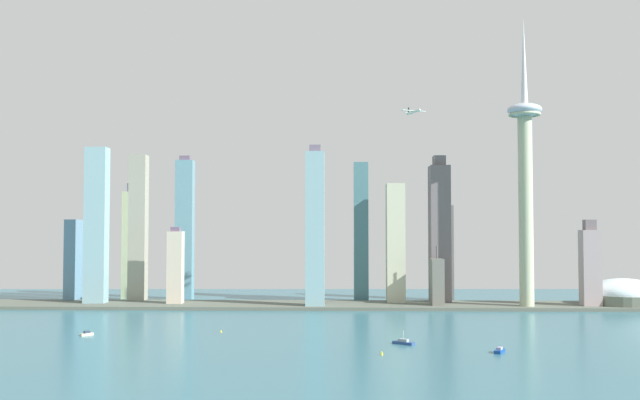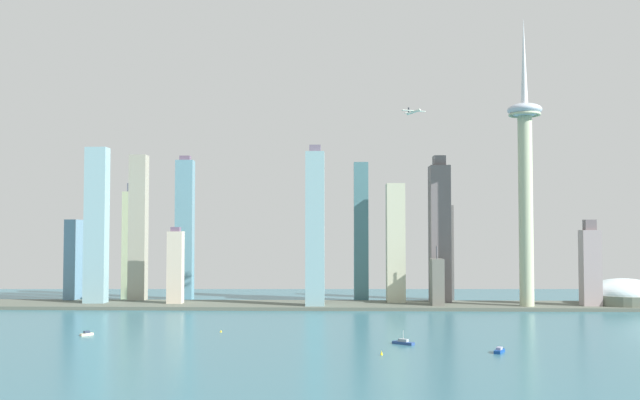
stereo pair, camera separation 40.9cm
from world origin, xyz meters
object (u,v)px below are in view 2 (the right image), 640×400
object	(u,v)px
observation_tower	(525,169)
skyscraper_12	(96,226)
skyscraper_6	(590,267)
skyscraper_10	(134,244)
skyscraper_2	(440,233)
boat_2	(87,334)
boat_1	(499,351)
skyscraper_7	(395,244)
skyscraper_5	(437,283)
skyscraper_8	(73,261)
skyscraper_0	(175,268)
skyscraper_4	(315,229)
airplane	(414,112)
channel_buoy_0	(221,331)
skyscraper_1	(185,229)
channel_buoy_1	(382,353)
skyscraper_9	(138,229)
skyscraper_3	(361,232)
skyscraper_11	(445,251)
stadium_dome	(624,296)

from	to	relation	value
observation_tower	skyscraper_12	world-z (taller)	observation_tower
skyscraper_6	skyscraper_10	xyz separation A→B (m)	(-501.20, 87.35, 22.51)
skyscraper_2	boat_2	xyz separation A→B (m)	(-302.85, -242.03, -76.74)
boat_1	skyscraper_7	bearing A→B (deg)	34.07
skyscraper_5	skyscraper_8	bearing A→B (deg)	172.74
skyscraper_2	skyscraper_12	xyz separation A→B (m)	(-371.30, -24.42, 7.26)
skyscraper_0	skyscraper_4	distance (m)	157.03
skyscraper_6	airplane	bearing A→B (deg)	-168.94
skyscraper_7	channel_buoy_0	distance (m)	274.60
skyscraper_1	channel_buoy_1	xyz separation A→B (m)	(211.90, -381.20, -81.91)
skyscraper_2	airplane	xyz separation A→B (m)	(-35.21, -75.10, 121.58)
skyscraper_0	skyscraper_9	distance (m)	75.57
skyscraper_9	skyscraper_12	world-z (taller)	skyscraper_12
skyscraper_12	boat_1	size ratio (longest dim) A/B	12.40
skyscraper_0	boat_1	bearing A→B (deg)	-45.51
skyscraper_1	skyscraper_9	size ratio (longest dim) A/B	1.03
skyscraper_6	airplane	xyz separation A→B (m)	(-184.60, -36.09, 156.85)
skyscraper_3	skyscraper_7	size ratio (longest dim) A/B	1.20
skyscraper_2	airplane	distance (m)	147.18
skyscraper_6	skyscraper_11	bearing A→B (deg)	145.58
skyscraper_4	channel_buoy_1	size ratio (longest dim) A/B	60.01
channel_buoy_0	boat_2	bearing A→B (deg)	-168.06
skyscraper_2	boat_2	world-z (taller)	skyscraper_2
skyscraper_11	airplane	bearing A→B (deg)	-110.73
skyscraper_5	skyscraper_10	xyz separation A→B (m)	(-343.87, 84.00, 39.55)
skyscraper_2	skyscraper_12	world-z (taller)	skyscraper_12
observation_tower	boat_1	size ratio (longest dim) A/B	21.98
observation_tower	boat_2	size ratio (longest dim) A/B	31.15
skyscraper_0	boat_2	bearing A→B (deg)	-94.80
boat_2	skyscraper_12	bearing A→B (deg)	58.57
boat_2	skyscraper_10	bearing A→B (deg)	50.68
skyscraper_10	skyscraper_12	bearing A→B (deg)	-104.99
skyscraper_2	channel_buoy_0	world-z (taller)	skyscraper_2
skyscraper_9	channel_buoy_1	size ratio (longest dim) A/B	58.75
skyscraper_2	skyscraper_5	distance (m)	63.80
skyscraper_0	skyscraper_11	bearing A→B (deg)	15.12
stadium_dome	skyscraper_5	bearing A→B (deg)	-175.30
skyscraper_12	boat_2	bearing A→B (deg)	-72.54
observation_tower	skyscraper_1	size ratio (longest dim) A/B	1.78
skyscraper_2	skyscraper_5	bearing A→B (deg)	-102.56
skyscraper_0	skyscraper_11	distance (m)	309.56
skyscraper_2	channel_buoy_1	xyz separation A→B (m)	(-81.84, -323.28, -76.59)
skyscraper_9	skyscraper_11	bearing A→B (deg)	7.17
skyscraper_8	skyscraper_11	xyz separation A→B (m)	(424.74, 38.32, 10.80)
skyscraper_5	boat_2	size ratio (longest dim) A/B	6.64
skyscraper_10	boat_1	distance (m)	505.08
skyscraper_7	channel_buoy_0	size ratio (longest dim) A/B	72.28
skyscraper_2	skyscraper_12	distance (m)	372.17
skyscraper_10	boat_1	bearing A→B (deg)	-46.05
skyscraper_4	skyscraper_5	world-z (taller)	skyscraper_4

